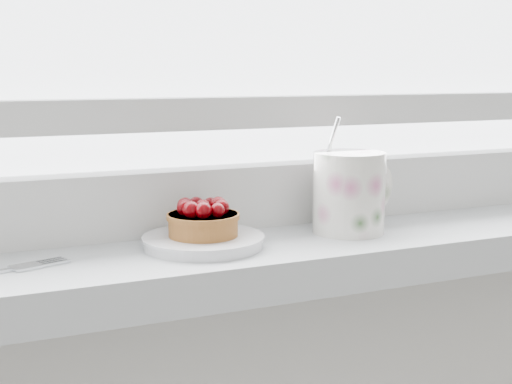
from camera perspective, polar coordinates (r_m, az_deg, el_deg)
saucer at (r=0.72m, az=-4.23°, el=-3.97°), size 0.12×0.12×0.01m
raspberry_tart at (r=0.72m, az=-4.26°, el=-2.20°), size 0.07×0.07×0.04m
floral_mug at (r=0.79m, az=7.59°, el=0.12°), size 0.12×0.10×0.13m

